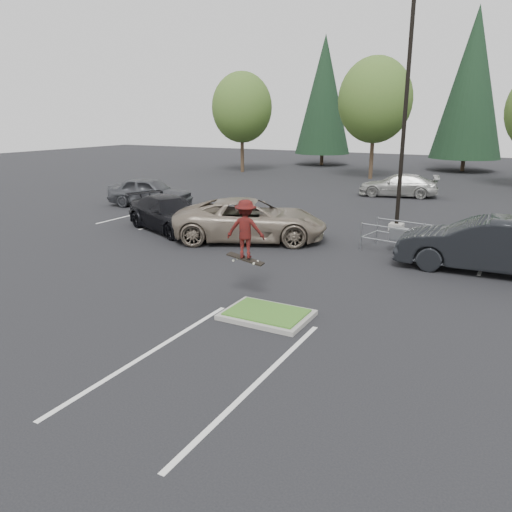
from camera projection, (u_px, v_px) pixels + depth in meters
The scene contains 15 objects.
ground at pixel (267, 317), 12.94m from camera, with size 120.00×120.00×0.00m, color black.
grass_median at pixel (267, 314), 12.92m from camera, with size 2.20×1.60×0.16m.
stall_lines at pixel (308, 255), 18.66m from camera, with size 22.62×17.60×0.01m.
light_pole at pixel (404, 127), 21.64m from camera, with size 0.70×0.60×10.12m.
decid_a at pixel (242, 110), 45.11m from camera, with size 5.44×5.44×8.91m.
decid_b at pixel (375, 103), 39.91m from camera, with size 5.89×5.89×9.64m.
conif_a at pixel (324, 95), 51.30m from camera, with size 5.72×5.72×13.00m.
conif_b at pixel (472, 84), 45.10m from camera, with size 6.38×6.38×14.50m.
cart_corral at pixel (405, 235), 18.79m from camera, with size 4.10×2.10×1.11m.
skateboarder at pixel (245, 229), 13.79m from camera, with size 1.19×0.90×1.81m.
car_l_tan at pixel (248, 220), 20.69m from camera, with size 2.90×6.29×1.75m, color gray.
car_l_black at pixel (169, 213), 22.60m from camera, with size 2.17×5.34×1.55m, color black.
car_l_grey at pixel (150, 192), 28.64m from camera, with size 1.96×4.86×1.66m, color #424449.
car_r_charc at pixel (484, 245), 16.56m from camera, with size 1.93×5.54×1.83m, color black.
car_far_silver at pixel (399, 185), 32.16m from camera, with size 2.01×4.94×1.43m, color #AFAFA9.
Camera 1 is at (5.48, -10.71, 5.03)m, focal length 35.00 mm.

